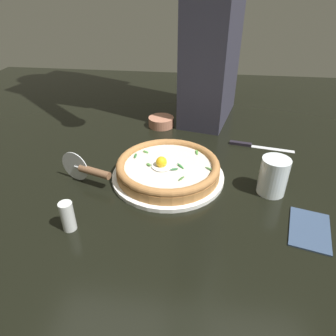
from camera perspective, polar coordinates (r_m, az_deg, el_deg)
ground_plane at (r=0.89m, az=-2.10°, el=-3.23°), size 2.40×2.40×0.03m
pizza_plate at (r=0.89m, az=-0.00°, el=-1.41°), size 0.33×0.33×0.01m
pizza at (r=0.88m, az=-0.01°, el=0.14°), size 0.30×0.30×0.06m
side_bowl at (r=1.21m, az=-1.30°, el=8.75°), size 0.10×0.10×0.04m
pizza_cutter at (r=0.88m, az=-14.99°, el=-0.35°), size 0.06×0.16×0.09m
table_knife at (r=1.10m, az=15.54°, el=4.15°), size 0.05×0.22×0.01m
drinking_glass at (r=0.86m, az=19.25°, el=-1.89°), size 0.08×0.08×0.10m
folded_napkin at (r=0.79m, az=25.29°, el=-10.38°), size 0.16×0.12×0.01m
pepper_shaker at (r=0.74m, az=-18.48°, el=-8.66°), size 0.03×0.03×0.08m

